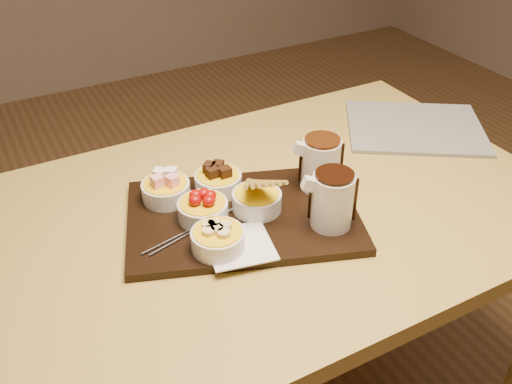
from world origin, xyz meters
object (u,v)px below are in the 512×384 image
pitcher_dark_chocolate (332,201)px  pitcher_milk_chocolate (321,164)px  serving_board (243,217)px  dining_table (275,239)px  newspaper (415,128)px  bowl_strawberries (203,211)px

pitcher_dark_chocolate → pitcher_milk_chocolate: size_ratio=1.00×
serving_board → pitcher_milk_chocolate: pitcher_milk_chocolate is taller
serving_board → pitcher_milk_chocolate: size_ratio=4.14×
dining_table → newspaper: size_ratio=3.52×
dining_table → newspaper: bearing=13.1°
bowl_strawberries → pitcher_milk_chocolate: size_ratio=0.90×
serving_board → pitcher_dark_chocolate: size_ratio=4.14×
serving_board → bowl_strawberries: (-0.08, 0.02, 0.03)m
pitcher_milk_chocolate → newspaper: 0.41m
serving_board → newspaper: (0.57, 0.13, -0.00)m
dining_table → bowl_strawberries: size_ratio=12.00×
dining_table → pitcher_milk_chocolate: size_ratio=10.80×
newspaper → serving_board: bearing=-134.2°
bowl_strawberries → pitcher_dark_chocolate: size_ratio=0.90×
serving_board → pitcher_milk_chocolate: bearing=21.8°
pitcher_dark_chocolate → pitcher_milk_chocolate: bearing=85.6°
serving_board → bowl_strawberries: bearing=-176.4°
bowl_strawberries → newspaper: bearing=9.6°
dining_table → newspaper: 0.50m
pitcher_milk_chocolate → bowl_strawberries: bearing=-163.6°
newspaper → pitcher_milk_chocolate: bearing=-129.2°
dining_table → pitcher_dark_chocolate: 0.22m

